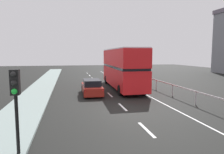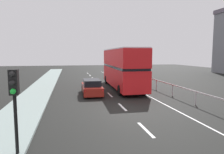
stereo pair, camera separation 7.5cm
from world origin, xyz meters
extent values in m
cube|color=black|center=(0.00, 0.00, -0.05)|extent=(73.46, 120.00, 0.10)
cube|color=gray|center=(-6.76, 0.00, 0.07)|extent=(2.78, 80.00, 0.14)
cube|color=silver|center=(0.00, -3.75, 0.00)|extent=(0.16, 2.16, 0.01)
cube|color=silver|center=(0.00, 0.83, 0.00)|extent=(0.16, 2.16, 0.01)
cube|color=silver|center=(0.00, 5.41, 0.00)|extent=(0.16, 2.16, 0.01)
cube|color=silver|center=(0.00, 10.00, 0.00)|extent=(0.16, 2.16, 0.01)
cube|color=silver|center=(0.00, 14.58, 0.00)|extent=(0.16, 2.16, 0.01)
cube|color=silver|center=(0.00, 19.17, 0.00)|extent=(0.16, 2.16, 0.01)
cube|color=silver|center=(0.00, 23.75, 0.00)|extent=(0.16, 2.16, 0.01)
cube|color=silver|center=(0.00, 28.34, 0.00)|extent=(0.16, 2.16, 0.01)
cube|color=silver|center=(3.33, 9.00, 0.00)|extent=(0.12, 46.00, 0.01)
cube|color=#B5ADAE|center=(5.49, 9.00, 1.02)|extent=(0.08, 42.00, 0.08)
cylinder|color=#B5ADAE|center=(5.49, 0.25, 0.51)|extent=(0.10, 0.10, 1.02)
cylinder|color=#B5ADAE|center=(5.49, 3.75, 0.51)|extent=(0.10, 0.10, 1.02)
cylinder|color=#B5ADAE|center=(5.49, 7.25, 0.51)|extent=(0.10, 0.10, 1.02)
cylinder|color=#B5ADAE|center=(5.49, 10.75, 0.51)|extent=(0.10, 0.10, 1.02)
cylinder|color=#B5ADAE|center=(5.49, 14.25, 0.51)|extent=(0.10, 0.10, 1.02)
cylinder|color=#B5ADAE|center=(5.49, 17.75, 0.51)|extent=(0.10, 0.10, 1.02)
cylinder|color=#B5ADAE|center=(5.49, 21.25, 0.51)|extent=(0.10, 0.10, 1.02)
cylinder|color=#B5ADAE|center=(5.49, 24.75, 0.51)|extent=(0.10, 0.10, 1.02)
cylinder|color=#B5ADAE|center=(5.49, 28.25, 0.51)|extent=(0.10, 0.10, 1.02)
cube|color=red|center=(2.10, 8.81, 1.34)|extent=(2.81, 11.23, 1.97)
cube|color=black|center=(2.10, 8.81, 2.44)|extent=(2.81, 10.79, 0.24)
cube|color=red|center=(2.10, 8.81, 3.43)|extent=(2.81, 11.23, 1.73)
cube|color=silver|center=(2.10, 8.81, 4.34)|extent=(2.75, 11.01, 0.10)
cube|color=black|center=(2.24, 14.38, 1.43)|extent=(2.27, 0.10, 1.38)
cube|color=yellow|center=(2.24, 14.38, 3.86)|extent=(1.51, 0.08, 0.28)
cylinder|color=black|center=(1.05, 13.03, 0.50)|extent=(0.31, 1.01, 1.00)
cylinder|color=black|center=(3.37, 12.97, 0.50)|extent=(0.31, 1.01, 1.00)
cylinder|color=black|center=(0.84, 4.86, 0.50)|extent=(0.31, 1.01, 1.00)
cylinder|color=black|center=(3.16, 4.80, 0.50)|extent=(0.31, 1.01, 1.00)
cube|color=maroon|center=(-1.64, 5.98, 0.54)|extent=(1.80, 4.51, 0.72)
cube|color=black|center=(-1.65, 5.76, 1.17)|extent=(1.55, 2.49, 0.55)
cube|color=red|center=(-2.44, 3.79, 0.72)|extent=(0.16, 0.06, 0.12)
cube|color=red|center=(-0.93, 3.76, 0.72)|extent=(0.16, 0.06, 0.12)
cylinder|color=black|center=(-2.38, 7.54, 0.32)|extent=(0.21, 0.64, 0.64)
cylinder|color=black|center=(-0.84, 7.50, 0.32)|extent=(0.21, 0.64, 0.64)
cylinder|color=black|center=(-2.45, 4.46, 0.32)|extent=(0.21, 0.64, 0.64)
cylinder|color=black|center=(-0.90, 4.43, 0.32)|extent=(0.21, 0.64, 0.64)
cylinder|color=black|center=(-5.62, -5.39, 1.68)|extent=(0.12, 0.12, 3.09)
cube|color=black|center=(-5.62, -5.39, 2.78)|extent=(0.30, 0.30, 0.90)
sphere|color=black|center=(-5.62, -5.56, 3.08)|extent=(0.20, 0.20, 0.20)
sphere|color=black|center=(-5.62, -5.56, 2.78)|extent=(0.20, 0.20, 0.20)
sphere|color=green|center=(-5.62, -5.56, 2.48)|extent=(0.20, 0.20, 0.20)
camera|label=1|loc=(-3.77, -13.10, 3.74)|focal=32.87mm
camera|label=2|loc=(-3.70, -13.12, 3.74)|focal=32.87mm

